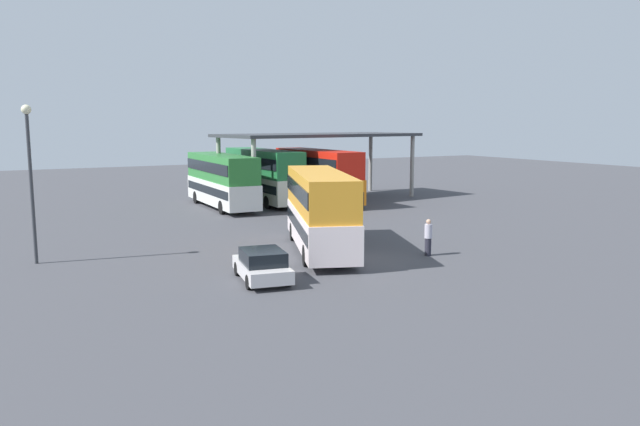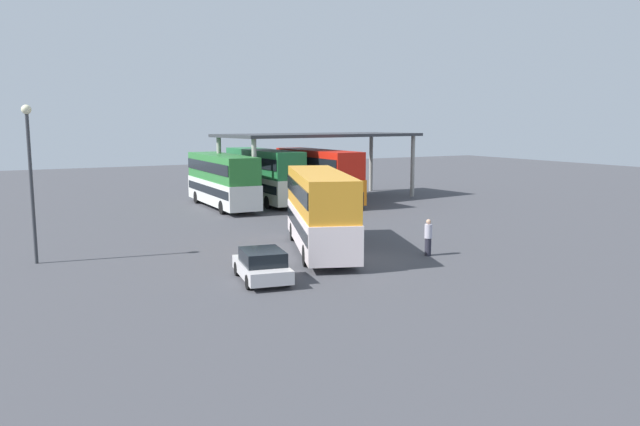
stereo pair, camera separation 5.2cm
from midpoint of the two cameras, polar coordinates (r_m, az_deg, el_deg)
name	(u,v)px [view 2 (the right image)]	position (r m, az deg, el deg)	size (l,w,h in m)	color
ground_plane	(353,261)	(29.71, 3.15, -4.47)	(140.00, 140.00, 0.00)	#424248
double_decker_main	(320,208)	(31.54, 0.04, 0.44)	(5.87, 10.43, 4.09)	white
parked_hatchback	(262,265)	(26.04, -5.31, -4.82)	(2.42, 4.09, 1.35)	silver
double_decker_near_canopy	(222,179)	(48.47, -8.99, 3.15)	(2.83, 11.00, 4.11)	silver
double_decker_mid_row	(263,174)	(50.98, -5.21, 3.61)	(2.55, 11.14, 4.36)	silver
double_decker_far_right	(318,174)	(50.49, -0.20, 3.60)	(2.69, 10.74, 4.36)	orange
depot_canopy	(320,138)	(52.52, 0.07, 6.94)	(18.09, 9.04, 5.64)	#33353A
lamppost_tall	(30,164)	(31.53, -25.12, 4.11)	(0.44, 0.44, 7.39)	#33353A
pedestrian_waiting	(428,237)	(31.22, 9.99, -2.23)	(0.38, 0.38, 1.84)	#262633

